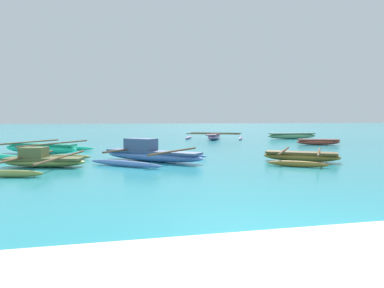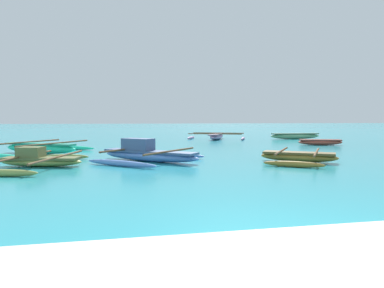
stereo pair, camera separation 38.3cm
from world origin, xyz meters
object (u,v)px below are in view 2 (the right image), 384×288
at_px(moored_boat_6, 148,154).
at_px(mooring_buoy_0, 141,147).
at_px(moored_boat_0, 40,160).
at_px(moored_boat_2, 320,142).
at_px(moored_boat_1, 295,136).
at_px(moored_boat_4, 40,148).
at_px(moored_boat_3, 217,136).
at_px(moored_boat_5, 298,157).

distance_m(moored_boat_6, mooring_buoy_0, 3.33).
height_order(moored_boat_0, moored_boat_2, moored_boat_0).
bearing_deg(moored_boat_6, moored_boat_0, -127.26).
bearing_deg(mooring_buoy_0, moored_boat_1, 34.69).
bearing_deg(moored_boat_2, moored_boat_4, -155.56).
distance_m(moored_boat_0, moored_boat_4, 4.58).
height_order(moored_boat_2, moored_boat_3, moored_boat_3).
relative_size(moored_boat_0, moored_boat_5, 1.20).
bearing_deg(moored_boat_0, moored_boat_3, 67.57).
height_order(moored_boat_0, moored_boat_1, moored_boat_0).
relative_size(moored_boat_5, mooring_buoy_0, 7.94).
distance_m(moored_boat_1, moored_boat_4, 18.72).
bearing_deg(moored_boat_2, moored_boat_1, 91.67).
xyz_separation_m(moored_boat_1, moored_boat_6, (-12.31, -11.91, 0.01)).
relative_size(moored_boat_0, moored_boat_3, 0.94).
distance_m(moored_boat_5, mooring_buoy_0, 7.15).
distance_m(moored_boat_1, moored_boat_5, 14.93).
xyz_separation_m(moored_boat_1, moored_boat_2, (-1.63, -6.08, -0.06)).
distance_m(moored_boat_0, moored_boat_5, 8.94).
distance_m(moored_boat_2, moored_boat_4, 15.36).
bearing_deg(mooring_buoy_0, moored_boat_2, 13.07).
relative_size(moored_boat_0, moored_boat_4, 0.86).
relative_size(moored_boat_1, moored_boat_2, 1.55).
height_order(moored_boat_0, moored_boat_6, moored_boat_6).
relative_size(moored_boat_3, moored_boat_4, 0.92).
distance_m(moored_boat_3, moored_boat_5, 14.05).
height_order(moored_boat_1, moored_boat_5, moored_boat_1).
distance_m(moored_boat_1, mooring_buoy_0, 15.08).
bearing_deg(moored_boat_3, moored_boat_4, 155.03).
bearing_deg(moored_boat_6, moored_boat_3, 105.33).
relative_size(moored_boat_0, moored_boat_6, 1.01).
bearing_deg(moored_boat_4, moored_boat_0, -45.56).
bearing_deg(moored_boat_5, moored_boat_2, 87.44).
bearing_deg(moored_boat_4, moored_boat_2, 39.88).
xyz_separation_m(moored_boat_3, moored_boat_6, (-6.18, -12.72, 0.04)).
relative_size(moored_boat_1, moored_boat_5, 1.09).
xyz_separation_m(moored_boat_3, moored_boat_4, (-10.72, -8.97, 0.01)).
bearing_deg(moored_boat_1, moored_boat_2, -105.10).
height_order(moored_boat_3, moored_boat_6, moored_boat_6).
bearing_deg(moored_boat_4, moored_boat_3, 72.04).
distance_m(moored_boat_3, mooring_buoy_0, 11.29).
bearing_deg(mooring_buoy_0, moored_boat_4, 174.60).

